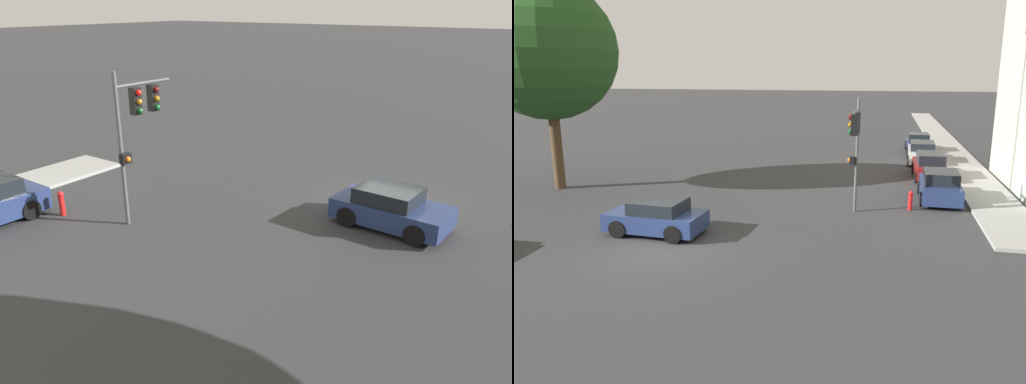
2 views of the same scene
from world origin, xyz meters
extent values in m
plane|color=#333335|center=(0.00, 0.00, 0.00)|extent=(300.00, 300.00, 0.00)
cube|color=#9E9E99|center=(13.28, 32.67, 0.07)|extent=(2.53, 60.00, 0.14)
cylinder|color=#4C3823|center=(-9.55, 8.15, 2.34)|extent=(0.58, 0.58, 4.69)
sphere|color=#234C1E|center=(-9.55, 8.15, 7.41)|extent=(7.26, 7.26, 7.26)
cylinder|color=#515456|center=(6.74, 6.91, 2.61)|extent=(0.14, 0.14, 5.22)
cylinder|color=#515456|center=(6.69, 5.76, 4.72)|extent=(0.19, 2.31, 0.10)
cube|color=black|center=(6.71, 6.14, 4.17)|extent=(0.31, 0.31, 0.90)
sphere|color=red|center=(6.52, 6.15, 4.47)|extent=(0.20, 0.20, 0.20)
sphere|color=#99660F|center=(6.52, 6.15, 4.17)|extent=(0.20, 0.20, 0.20)
sphere|color=#0F511E|center=(6.52, 6.15, 3.87)|extent=(0.20, 0.20, 0.20)
cube|color=black|center=(6.68, 5.37, 4.17)|extent=(0.31, 0.31, 0.90)
sphere|color=#590F0F|center=(6.49, 5.38, 4.47)|extent=(0.20, 0.20, 0.20)
sphere|color=#99660F|center=(6.49, 5.38, 4.17)|extent=(0.20, 0.20, 0.20)
sphere|color=#0F511E|center=(6.49, 5.38, 3.87)|extent=(0.20, 0.20, 0.20)
cube|color=black|center=(6.56, 6.92, 2.41)|extent=(0.23, 0.36, 0.35)
sphere|color=orange|center=(6.42, 6.92, 2.41)|extent=(0.18, 0.18, 0.18)
cube|color=navy|center=(-0.85, 1.93, 0.54)|extent=(3.94, 2.15, 0.70)
cube|color=black|center=(-0.70, 1.92, 1.15)|extent=(2.09, 1.81, 0.51)
cylinder|color=black|center=(-2.09, 1.09, 0.35)|extent=(0.72, 0.26, 0.71)
cylinder|color=black|center=(-1.99, 2.90, 0.35)|extent=(0.72, 0.26, 0.71)
cylinder|color=black|center=(0.28, 0.95, 0.35)|extent=(0.72, 0.26, 0.71)
cylinder|color=black|center=(0.39, 2.76, 0.35)|extent=(0.72, 0.26, 0.71)
cube|color=navy|center=(10.76, 9.86, 0.58)|extent=(1.94, 4.25, 0.78)
cube|color=black|center=(10.76, 9.69, 1.26)|extent=(1.67, 2.22, 0.57)
cylinder|color=black|center=(9.92, 11.19, 0.35)|extent=(0.24, 0.70, 0.70)
cylinder|color=black|center=(11.66, 11.15, 0.35)|extent=(0.24, 0.70, 0.70)
cylinder|color=black|center=(9.87, 8.58, 0.35)|extent=(0.24, 0.70, 0.70)
cylinder|color=black|center=(11.61, 8.54, 0.35)|extent=(0.24, 0.70, 0.70)
cube|color=maroon|center=(10.72, 15.34, 0.56)|extent=(1.81, 4.56, 0.75)
cube|color=black|center=(10.72, 15.15, 1.25)|extent=(1.56, 2.38, 0.63)
cylinder|color=black|center=(9.89, 16.72, 0.34)|extent=(0.23, 0.69, 0.69)
cylinder|color=black|center=(11.50, 16.75, 0.34)|extent=(0.23, 0.69, 0.69)
cylinder|color=black|center=(9.94, 13.92, 0.34)|extent=(0.23, 0.69, 0.69)
cylinder|color=black|center=(11.55, 13.95, 0.34)|extent=(0.23, 0.69, 0.69)
cube|color=silver|center=(10.63, 20.81, 0.58)|extent=(1.96, 4.79, 0.77)
cube|color=black|center=(10.62, 20.62, 1.23)|extent=(1.67, 2.51, 0.54)
cylinder|color=black|center=(9.82, 22.30, 0.36)|extent=(0.24, 0.72, 0.71)
cylinder|color=black|center=(11.53, 22.25, 0.36)|extent=(0.24, 0.72, 0.71)
cylinder|color=black|center=(9.73, 19.36, 0.36)|extent=(0.24, 0.72, 0.71)
cylinder|color=black|center=(11.44, 19.31, 0.36)|extent=(0.24, 0.72, 0.71)
cube|color=navy|center=(10.68, 25.79, 0.53)|extent=(1.80, 4.04, 0.68)
cube|color=black|center=(10.68, 25.63, 1.18)|extent=(1.56, 2.11, 0.62)
cylinder|color=black|center=(9.85, 27.02, 0.35)|extent=(0.23, 0.70, 0.70)
cylinder|color=black|center=(11.47, 27.05, 0.35)|extent=(0.23, 0.70, 0.70)
cylinder|color=black|center=(9.89, 24.53, 0.35)|extent=(0.23, 0.70, 0.70)
cylinder|color=black|center=(11.51, 24.56, 0.35)|extent=(0.23, 0.70, 0.70)
cylinder|color=red|center=(9.26, 7.74, 0.38)|extent=(0.20, 0.20, 0.75)
sphere|color=red|center=(9.26, 7.74, 0.81)|extent=(0.22, 0.22, 0.22)
camera|label=1|loc=(-5.96, 17.42, 7.22)|focal=35.00mm
camera|label=2|loc=(7.79, -15.72, 6.38)|focal=35.00mm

